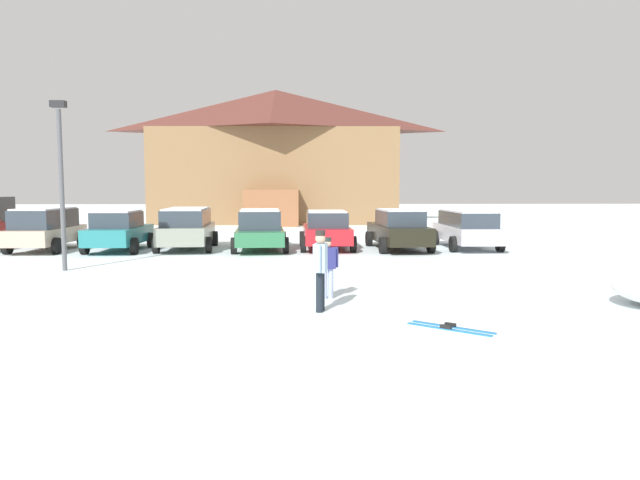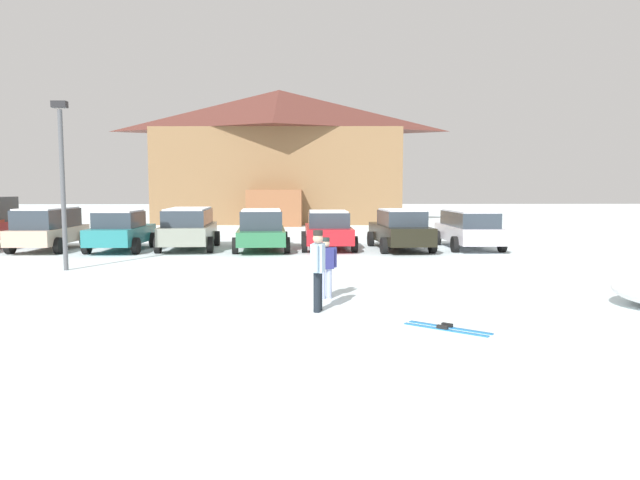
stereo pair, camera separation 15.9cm
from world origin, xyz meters
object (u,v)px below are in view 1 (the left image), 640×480
object	(u,v)px
parked_beige_suv	(46,228)
parked_red_sedan	(326,229)
parked_black_sedan	(399,229)
parked_green_coupe	(260,230)
skier_teen_in_navy_coat	(327,264)
ski_lodge	(276,156)
parked_grey_wagon	(187,227)
lamp_post	(61,175)
parked_teal_hatchback	(119,231)
parked_white_suv	(466,228)
skier_adult_in_blue_parka	(320,266)
pair_of_skis	(450,328)

from	to	relation	value
parked_beige_suv	parked_red_sedan	size ratio (longest dim) A/B	0.97
parked_beige_suv	parked_black_sedan	bearing A→B (deg)	-0.22
parked_green_coupe	skier_teen_in_navy_coat	world-z (taller)	parked_green_coupe
parked_red_sedan	ski_lodge	bearing A→B (deg)	98.65
ski_lodge	parked_beige_suv	distance (m)	21.30
parked_grey_wagon	lamp_post	size ratio (longest dim) A/B	0.90
parked_teal_hatchback	parked_white_suv	xyz separation A→B (m)	(14.22, 0.55, 0.04)
skier_adult_in_blue_parka	skier_teen_in_navy_coat	size ratio (longest dim) A/B	1.19
parked_red_sedan	skier_teen_in_navy_coat	size ratio (longest dim) A/B	3.06
parked_beige_suv	parked_white_suv	world-z (taller)	parked_beige_suv
skier_teen_in_navy_coat	parked_white_suv	bearing A→B (deg)	59.39
parked_white_suv	parked_black_sedan	bearing A→B (deg)	-172.03
parked_black_sedan	skier_adult_in_blue_parka	distance (m)	12.16
parked_grey_wagon	parked_red_sedan	world-z (taller)	parked_grey_wagon
parked_grey_wagon	parked_red_sedan	bearing A→B (deg)	-0.05
parked_green_coupe	parked_grey_wagon	bearing A→B (deg)	173.41
ski_lodge	parked_beige_suv	xyz separation A→B (m)	(-8.45, -19.15, -3.97)
parked_teal_hatchback	pair_of_skis	distance (m)	16.41
skier_teen_in_navy_coat	lamp_post	size ratio (longest dim) A/B	0.27
parked_grey_wagon	parked_white_suv	bearing A→B (deg)	0.27
lamp_post	parked_teal_hatchback	bearing A→B (deg)	90.51
lamp_post	parked_red_sedan	bearing A→B (deg)	35.45
parked_black_sedan	parked_grey_wagon	bearing A→B (deg)	177.66
ski_lodge	pair_of_skis	world-z (taller)	ski_lodge
skier_teen_in_navy_coat	parked_green_coupe	bearing A→B (deg)	102.46
skier_adult_in_blue_parka	pair_of_skis	world-z (taller)	skier_adult_in_blue_parka
parked_grey_wagon	parked_white_suv	size ratio (longest dim) A/B	0.98
parked_beige_suv	pair_of_skis	world-z (taller)	parked_beige_suv
parked_white_suv	pair_of_skis	distance (m)	14.23
parked_beige_suv	parked_green_coupe	size ratio (longest dim) A/B	0.89
pair_of_skis	parked_beige_suv	bearing A→B (deg)	134.45
lamp_post	parked_black_sedan	bearing A→B (deg)	26.30
parked_grey_wagon	lamp_post	distance (m)	6.75
parked_white_suv	skier_teen_in_navy_coat	xyz separation A→B (m)	(-6.32, -10.68, -0.07)
parked_green_coupe	pair_of_skis	size ratio (longest dim) A/B	3.24
parked_black_sedan	parked_green_coupe	bearing A→B (deg)	179.93
ski_lodge	pair_of_skis	xyz separation A→B (m)	(4.50, -32.35, -4.87)
parked_white_suv	parked_green_coupe	bearing A→B (deg)	-177.32
pair_of_skis	parked_red_sedan	bearing A→B (deg)	96.88
parked_teal_hatchback	parked_grey_wagon	world-z (taller)	parked_grey_wagon
ski_lodge	parked_teal_hatchback	distance (m)	20.51
pair_of_skis	parked_teal_hatchback	bearing A→B (deg)	127.50
parked_black_sedan	skier_teen_in_navy_coat	xyz separation A→B (m)	(-3.40, -10.27, -0.05)
parked_grey_wagon	parked_white_suv	xyz separation A→B (m)	(11.60, 0.05, -0.05)
ski_lodge	parked_red_sedan	bearing A→B (deg)	-81.35
parked_beige_suv	parked_green_coupe	xyz separation A→B (m)	(8.60, -0.05, -0.09)
parked_red_sedan	skier_teen_in_navy_coat	bearing A→B (deg)	-92.44
parked_black_sedan	skier_teen_in_navy_coat	bearing A→B (deg)	-108.32
ski_lodge	parked_teal_hatchback	world-z (taller)	ski_lodge
skier_teen_in_navy_coat	parked_teal_hatchback	bearing A→B (deg)	127.95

